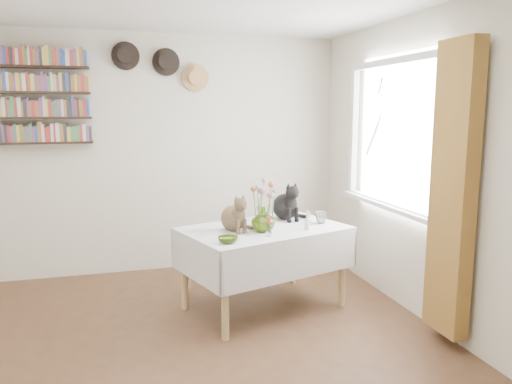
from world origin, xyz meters
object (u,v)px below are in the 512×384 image
object	(u,v)px
bookshelf_unit	(36,97)
flower_vase	(263,219)
black_cat	(285,200)
tabby_cat	(233,212)
dining_table	(264,248)

from	to	relation	value
bookshelf_unit	flower_vase	bearing A→B (deg)	-37.00
black_cat	bookshelf_unit	bearing A→B (deg)	144.77
tabby_cat	black_cat	distance (m)	0.64
black_cat	tabby_cat	bearing A→B (deg)	-162.62
dining_table	black_cat	world-z (taller)	black_cat
black_cat	bookshelf_unit	distance (m)	2.58
tabby_cat	dining_table	bearing A→B (deg)	-13.50
dining_table	black_cat	distance (m)	0.53
dining_table	flower_vase	world-z (taller)	flower_vase
dining_table	bookshelf_unit	distance (m)	2.63
dining_table	bookshelf_unit	size ratio (longest dim) A/B	1.54
flower_vase	bookshelf_unit	bearing A→B (deg)	143.00
dining_table	bookshelf_unit	bearing A→B (deg)	146.48
tabby_cat	flower_vase	distance (m)	0.26
black_cat	flower_vase	xyz separation A→B (m)	(-0.33, -0.41, -0.08)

